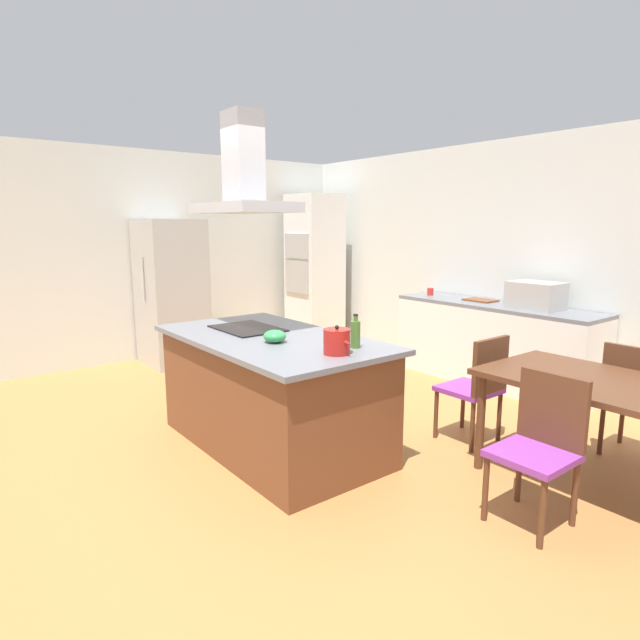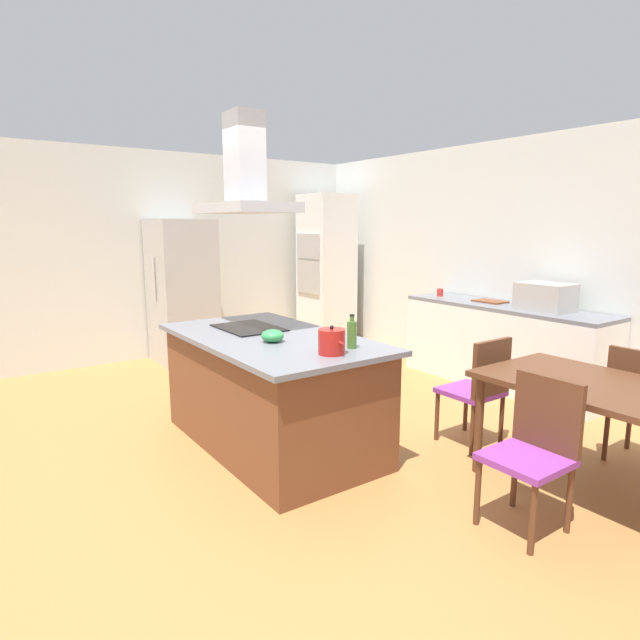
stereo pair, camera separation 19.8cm
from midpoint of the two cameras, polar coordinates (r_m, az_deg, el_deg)
The scene contains 19 objects.
ground at distance 5.29m, azimuth 7.72°, elevation -9.23°, with size 16.00×16.00×0.00m, color #AD753D.
wall_back at distance 6.38m, azimuth 19.15°, elevation 6.06°, with size 7.20×0.10×2.70m, color silver.
wall_left at distance 7.58m, azimuth -13.98°, elevation 6.91°, with size 0.10×8.80×2.70m, color silver.
kitchen_island at distance 4.25m, azimuth -6.55°, elevation -7.68°, with size 2.00×1.10×0.90m.
cooktop at distance 4.44m, azimuth -9.13°, elevation -0.91°, with size 0.60×0.44×0.01m, color black.
tea_kettle at distance 3.53m, azimuth 0.24°, elevation -2.35°, with size 0.23×0.18×0.20m.
olive_oil_bottle at distance 3.71m, azimuth 2.34°, elevation -1.49°, with size 0.07×0.07×0.24m.
mixing_bowl at distance 3.91m, azimuth -6.37°, elevation -1.76°, with size 0.17×0.17×0.09m, color #33934C.
back_counter at distance 6.15m, azimuth 17.37°, elevation -2.46°, with size 2.32×0.62×0.90m.
countertop_microwave at distance 5.81m, azimuth 21.44°, elevation 2.48°, with size 0.50×0.38×0.28m, color #B2AFAA.
coffee_mug_red at distance 6.61m, azimuth 11.02°, elevation 3.03°, with size 0.08×0.08×0.09m, color red.
cutting_board at distance 6.25m, azimuth 16.12°, elevation 2.07°, with size 0.34×0.24×0.02m, color brown.
wall_oven_stack at distance 7.96m, azimuth -1.32°, elevation 5.56°, with size 0.70×0.66×2.20m.
refrigerator at distance 6.96m, azimuth -16.59°, elevation 2.87°, with size 0.80×0.73×1.82m.
dining_table at distance 3.92m, azimuth 26.48°, elevation -6.98°, with size 1.40×0.90×0.75m.
chair_facing_island at distance 3.41m, azimuth 21.29°, elevation -11.94°, with size 0.42×0.42×0.89m.
chair_at_left_end at distance 4.41m, azimuth 15.52°, elevation -6.56°, with size 0.42×0.42×0.89m.
chair_facing_back_wall at distance 4.56m, azimuth 29.98°, elevation -7.05°, with size 0.42×0.42×0.89m.
range_hood at distance 4.37m, azimuth -9.59°, elevation 14.66°, with size 0.90×0.55×0.78m.
Camera 1 is at (3.40, -2.17, 1.76)m, focal length 29.54 mm.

